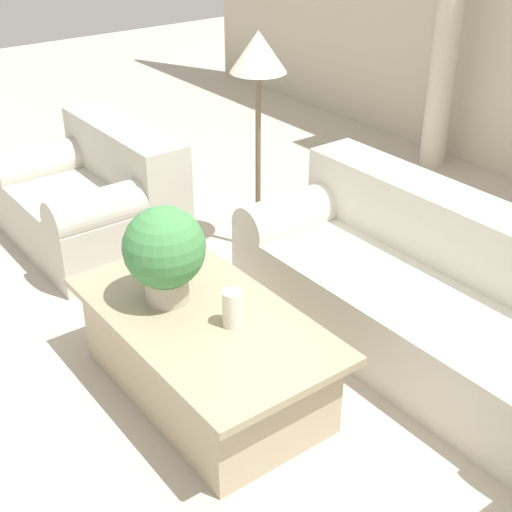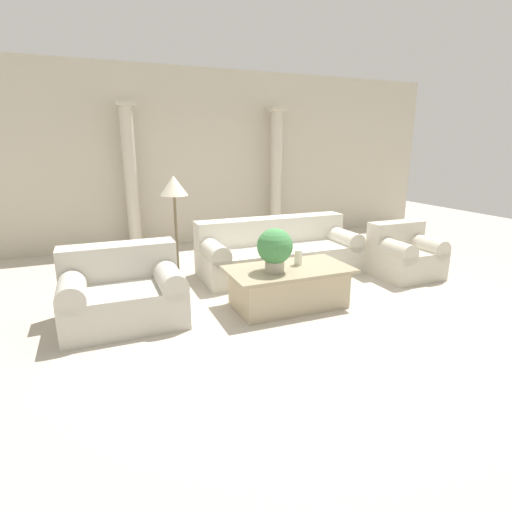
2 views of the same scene
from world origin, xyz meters
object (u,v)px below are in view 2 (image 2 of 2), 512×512
(potted_plant, at_px, (275,248))
(floor_lamp, at_px, (174,195))
(sofa_long, at_px, (278,252))
(coffee_table, at_px, (288,286))
(armchair, at_px, (404,254))
(loveseat, at_px, (122,291))

(potted_plant, height_order, floor_lamp, floor_lamp)
(sofa_long, bearing_deg, coffee_table, -109.84)
(coffee_table, height_order, armchair, armchair)
(coffee_table, distance_m, floor_lamp, 1.86)
(sofa_long, height_order, potted_plant, potted_plant)
(loveseat, xyz_separation_m, potted_plant, (1.62, -0.39, 0.41))
(loveseat, relative_size, floor_lamp, 0.84)
(loveseat, bearing_deg, potted_plant, -13.37)
(sofa_long, height_order, floor_lamp, floor_lamp)
(loveseat, xyz_separation_m, coffee_table, (1.84, -0.32, -0.09))
(loveseat, bearing_deg, armchair, 0.91)
(loveseat, height_order, potted_plant, potted_plant)
(armchair, bearing_deg, loveseat, -179.09)
(loveseat, xyz_separation_m, armchair, (3.90, 0.06, -0.00))
(coffee_table, relative_size, armchair, 1.68)
(loveseat, height_order, coffee_table, loveseat)
(coffee_table, bearing_deg, sofa_long, 70.16)
(floor_lamp, bearing_deg, armchair, -13.65)
(coffee_table, xyz_separation_m, potted_plant, (-0.21, -0.06, 0.51))
(sofa_long, bearing_deg, floor_lamp, -177.15)
(loveseat, bearing_deg, coffee_table, -9.92)
(sofa_long, height_order, coffee_table, sofa_long)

